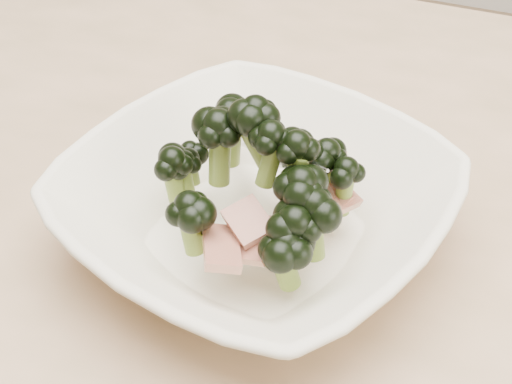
# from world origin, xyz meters

# --- Properties ---
(dining_table) EXTENTS (1.20, 0.80, 0.75)m
(dining_table) POSITION_xyz_m (0.00, 0.00, 0.65)
(dining_table) COLOR tan
(dining_table) RESTS_ON ground
(broccoli_dish) EXTENTS (0.35, 0.35, 0.13)m
(broccoli_dish) POSITION_xyz_m (0.02, -0.07, 0.79)
(broccoli_dish) COLOR #F0E6CB
(broccoli_dish) RESTS_ON dining_table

